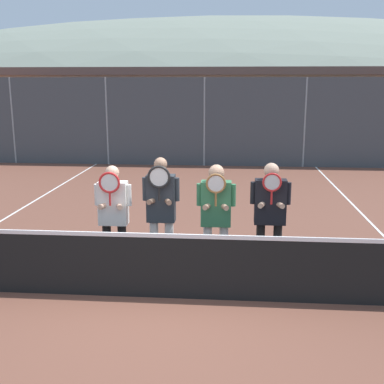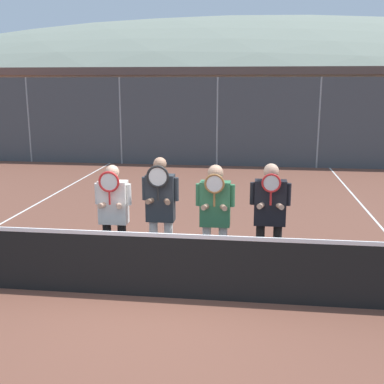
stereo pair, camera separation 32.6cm
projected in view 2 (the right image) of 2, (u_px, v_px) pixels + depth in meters
ground_plane at (156, 297)px, 6.66m from camera, size 120.00×120.00×0.00m
hill_distant at (243, 108)px, 55.84m from camera, size 99.03×55.01×19.26m
clubhouse_building at (212, 104)px, 25.18m from camera, size 22.17×5.50×3.61m
fence_back at (217, 122)px, 16.85m from camera, size 20.96×0.06×3.08m
tennis_net at (155, 264)px, 6.56m from camera, size 10.59×0.09×1.03m
court_line_left_sideline at (0, 224)px, 10.05m from camera, size 0.05×16.00×0.01m
player_leftmost at (113, 211)px, 7.23m from camera, size 0.56×0.34×1.71m
player_center_left at (160, 208)px, 7.13m from camera, size 0.55×0.34×1.84m
player_center_right at (215, 212)px, 7.04m from camera, size 0.57×0.34×1.75m
player_rightmost at (270, 211)px, 7.07m from camera, size 0.60×0.34×1.76m
car_far_left at (81, 131)px, 19.95m from camera, size 4.14×1.90×1.85m
car_left_of_center at (202, 134)px, 18.89m from camera, size 4.48×2.02×1.82m
car_center at (340, 135)px, 18.58m from camera, size 4.62×2.01×1.79m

